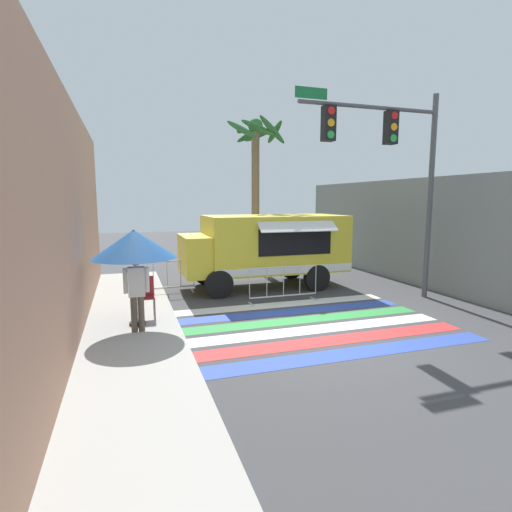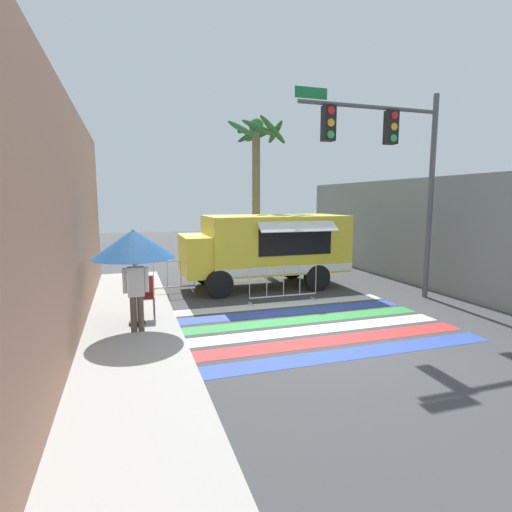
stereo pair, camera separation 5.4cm
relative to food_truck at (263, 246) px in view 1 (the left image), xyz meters
The scene contains 13 objects.
ground_plane 4.93m from the food_truck, 93.84° to the right, with size 60.00×60.00×0.00m, color #424244.
sidewalk_left 7.35m from the food_truck, 139.33° to the right, with size 4.40×16.00×0.16m.
building_left_facade 7.27m from the food_truck, 139.03° to the right, with size 0.25×16.00×4.99m.
concrete_wall_right 5.48m from the food_truck, 18.25° to the right, with size 0.20×16.00×3.68m.
crosswalk_painted 4.47m from the food_truck, 94.27° to the right, with size 6.40×4.36×0.01m.
food_truck is the anchor object (origin of this frame).
traffic_signal_pole 4.88m from the food_truck, 45.32° to the right, with size 4.47×0.29×5.94m.
patio_umbrella 5.47m from the food_truck, 140.30° to the right, with size 1.83×1.83×2.14m.
folding_chair 4.98m from the food_truck, 143.88° to the right, with size 0.44×0.44×0.97m.
vendor_person 5.77m from the food_truck, 136.51° to the right, with size 0.53×0.22×1.64m.
barricade_front 2.27m from the food_truck, 92.22° to the right, with size 2.08×0.44×1.05m.
barricade_side 3.29m from the food_truck, behind, with size 1.72×0.44×1.05m.
palm_tree 4.65m from the food_truck, 75.15° to the left, with size 2.49×2.51×6.22m.
Camera 1 is at (-4.04, -7.84, 2.94)m, focal length 28.00 mm.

